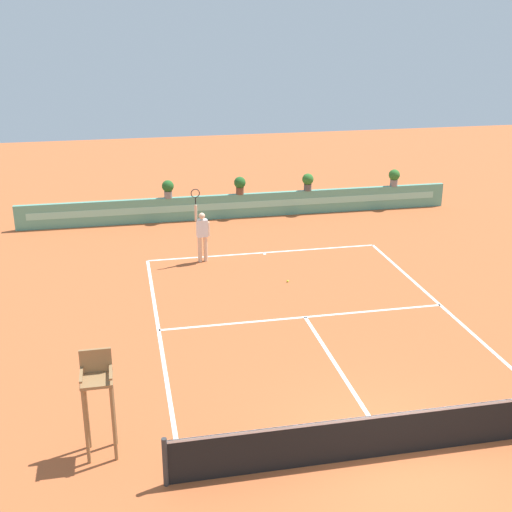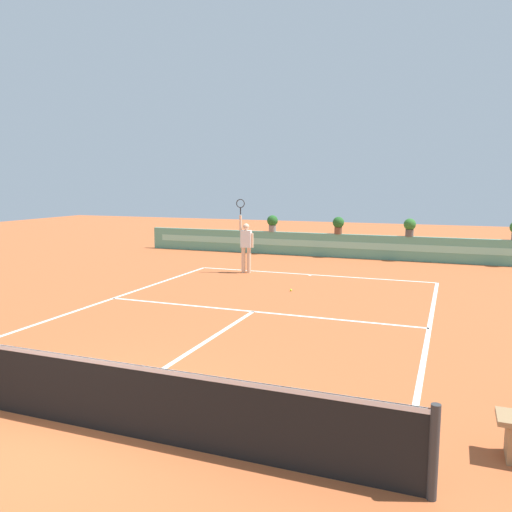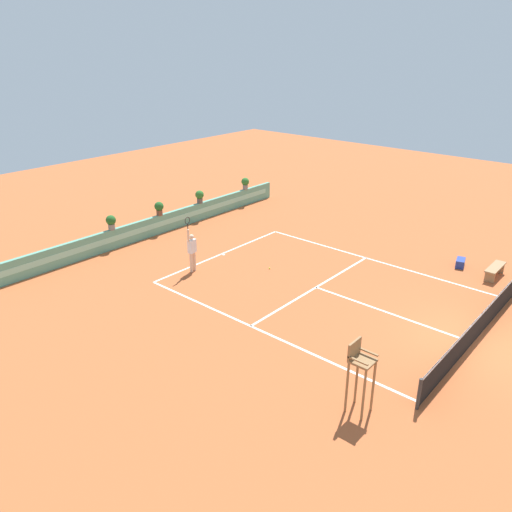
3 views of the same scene
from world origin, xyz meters
name	(u,v)px [view 1 (image 1 of 3)]	position (x,y,z in m)	size (l,w,h in m)	color
ground_plane	(309,323)	(0.00, 6.00, 0.00)	(60.00, 60.00, 0.00)	#B2562D
court_lines	(302,312)	(0.00, 6.72, 0.00)	(8.32, 11.94, 0.01)	white
net	(395,432)	(0.00, 0.00, 0.51)	(8.92, 0.10, 1.00)	#333333
back_wall_barrier	(241,206)	(0.00, 16.39, 0.50)	(18.00, 0.21, 1.00)	#599E84
umpire_chair	(98,392)	(-5.54, 1.26, 1.34)	(0.60, 0.60, 2.14)	olive
tennis_player	(202,232)	(-2.24, 11.46, 1.05)	(0.62, 0.26, 2.58)	beige
tennis_ball_near_baseline	(288,281)	(0.16, 9.04, 0.03)	(0.07, 0.07, 0.07)	#CCE033
potted_plant_far_right	(394,177)	(6.72, 16.39, 1.41)	(0.48, 0.48, 0.72)	gray
potted_plant_centre	(240,184)	(-0.03, 16.39, 1.41)	(0.48, 0.48, 0.72)	brown
potted_plant_right	(308,181)	(2.87, 16.39, 1.41)	(0.48, 0.48, 0.72)	#514C47
potted_plant_left	(168,188)	(-2.98, 16.39, 1.41)	(0.48, 0.48, 0.72)	gray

